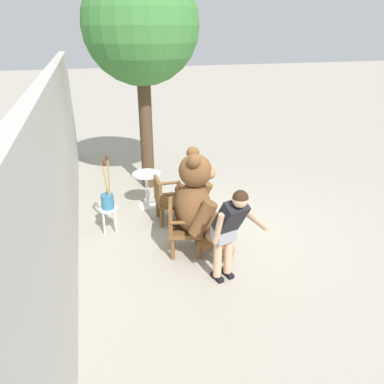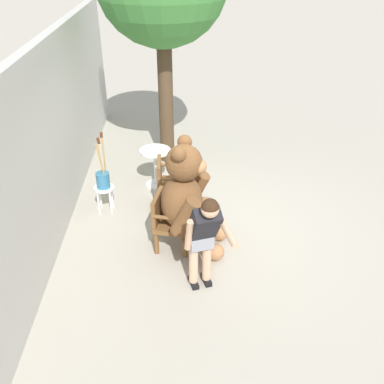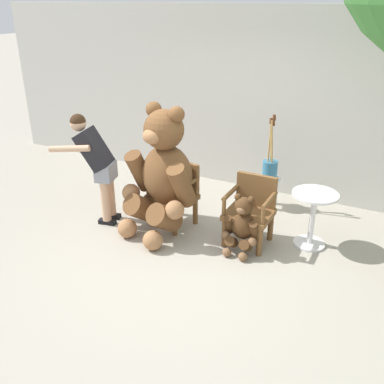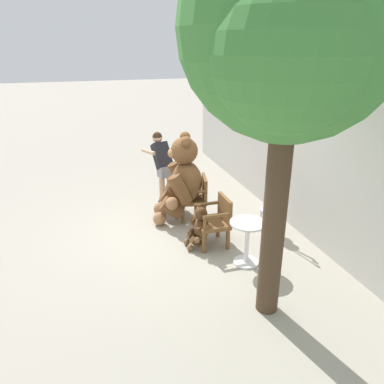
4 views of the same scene
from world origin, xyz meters
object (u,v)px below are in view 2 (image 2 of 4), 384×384
at_px(wooden_chair_left, 169,219).
at_px(person_visitor, 204,234).
at_px(white_stool, 105,193).
at_px(teddy_bear_large, 188,198).
at_px(brush_bucket, 103,177).
at_px(wooden_chair_right, 170,182).
at_px(round_side_table, 156,164).
at_px(teddy_bear_small, 187,187).

distance_m(wooden_chair_left, person_visitor, 1.14).
bearing_deg(white_stool, wooden_chair_left, -131.86).
xyz_separation_m(wooden_chair_left, teddy_bear_large, (-0.03, -0.27, 0.37)).
bearing_deg(brush_bucket, wooden_chair_right, -83.76).
distance_m(wooden_chair_left, wooden_chair_right, 1.09).
relative_size(wooden_chair_left, person_visitor, 0.57).
relative_size(person_visitor, round_side_table, 2.10).
xyz_separation_m(brush_bucket, round_side_table, (0.83, -0.82, -0.20)).
relative_size(wooden_chair_left, teddy_bear_large, 0.50).
height_order(white_stool, round_side_table, round_side_table).
bearing_deg(teddy_bear_large, round_side_table, 16.17).
bearing_deg(teddy_bear_small, teddy_bear_large, 179.44).
distance_m(person_visitor, white_stool, 2.52).
height_order(brush_bucket, round_side_table, brush_bucket).
bearing_deg(wooden_chair_left, teddy_bear_small, -14.48).
bearing_deg(wooden_chair_left, person_visitor, -155.71).
distance_m(teddy_bear_large, round_side_table, 1.95).
xyz_separation_m(person_visitor, brush_bucket, (1.93, 1.51, -0.26)).
bearing_deg(teddy_bear_large, brush_bucket, 53.38).
bearing_deg(teddy_bear_large, person_visitor, -169.95).
bearing_deg(white_stool, round_side_table, -44.49).
height_order(wooden_chair_left, wooden_chair_right, same).
xyz_separation_m(wooden_chair_right, teddy_bear_large, (-1.12, -0.27, 0.37)).
height_order(person_visitor, brush_bucket, person_visitor).
bearing_deg(round_side_table, wooden_chair_left, -171.71).
xyz_separation_m(teddy_bear_large, round_side_table, (1.84, 0.53, -0.39)).
bearing_deg(round_side_table, wooden_chair_right, -159.96).
distance_m(teddy_bear_large, white_stool, 1.75).
relative_size(wooden_chair_left, teddy_bear_small, 1.15).
distance_m(teddy_bear_small, person_visitor, 2.12).
xyz_separation_m(wooden_chair_right, white_stool, (-0.12, 1.08, -0.11)).
relative_size(white_stool, brush_bucket, 0.48).
xyz_separation_m(teddy_bear_large, brush_bucket, (1.00, 1.35, -0.19)).
height_order(person_visitor, white_stool, person_visitor).
relative_size(white_stool, round_side_table, 0.64).
bearing_deg(wooden_chair_left, brush_bucket, 48.08).
bearing_deg(round_side_table, white_stool, 135.51).
bearing_deg(person_visitor, brush_bucket, 38.09).
height_order(wooden_chair_right, teddy_bear_small, wooden_chair_right).
height_order(teddy_bear_small, brush_bucket, brush_bucket).
relative_size(wooden_chair_left, white_stool, 1.87).
bearing_deg(person_visitor, wooden_chair_right, 12.00).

